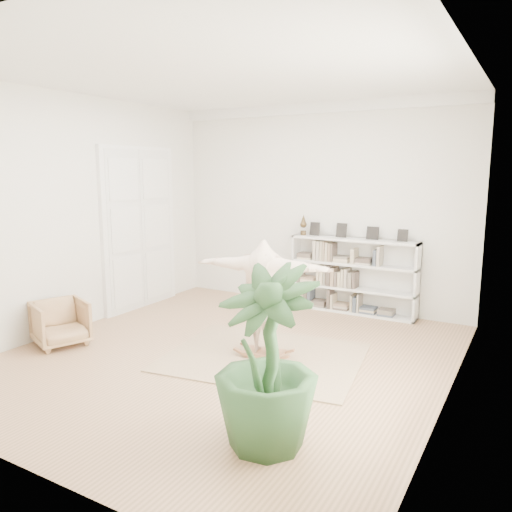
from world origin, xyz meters
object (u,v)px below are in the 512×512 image
Objects in this scene: bookshelf at (353,277)px; houseplant at (266,358)px; rocker_board at (264,353)px; armchair at (60,323)px; person at (264,293)px.

houseplant is (0.75, -4.50, 0.19)m from bookshelf.
rocker_board is at bearing -96.34° from bookshelf.
bookshelf is 2.72m from rocker_board.
houseplant reaches higher than armchair.
bookshelf is 1.34× the size of houseplant.
houseplant is (3.79, -0.86, 0.51)m from armchair.
armchair reaches higher than rocker_board.
armchair is at bearing 11.32° from person.
person is (-0.00, -0.00, 0.81)m from rocker_board.
rocker_board is at bearing -143.40° from person.
rocker_board is 0.81m from person.
bookshelf reaches higher than person.
rocker_board is 0.34× the size of houseplant.
rocker_board is at bearing 119.37° from houseplant.
person is at bearing -143.40° from rocker_board.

